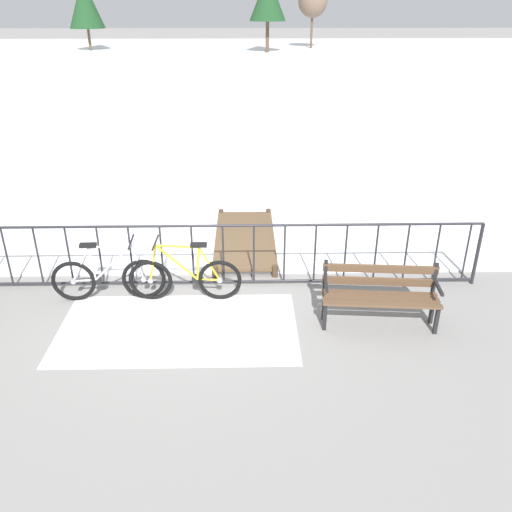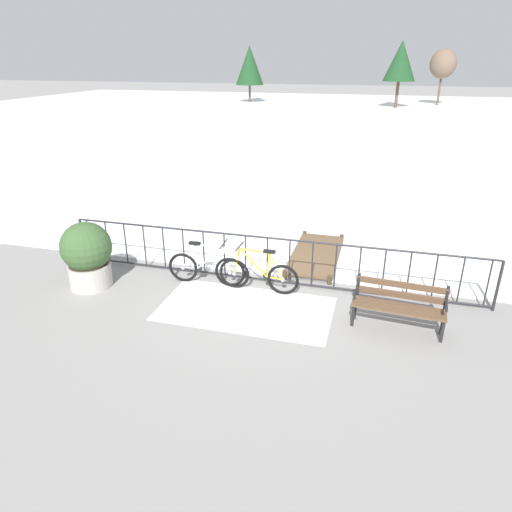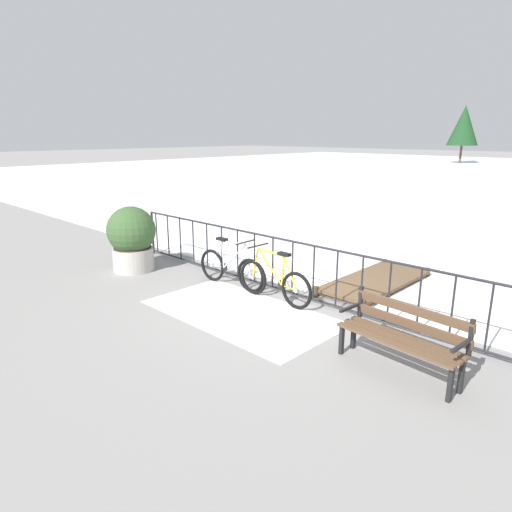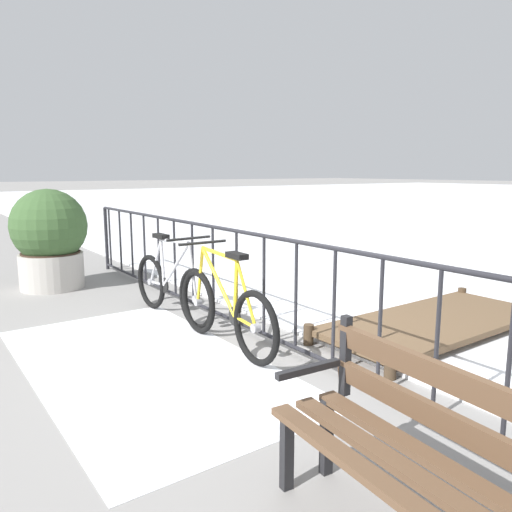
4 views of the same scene
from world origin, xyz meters
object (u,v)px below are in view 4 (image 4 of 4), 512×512
Objects in this scene: park_bench at (440,457)px; planter_with_shrub at (50,238)px; bicycle_near_railing at (172,286)px; bicycle_second at (224,310)px.

planter_with_shrub is at bearing -179.88° from park_bench.
park_bench is (3.95, -0.73, 0.14)m from bicycle_near_railing.
bicycle_near_railing is at bearing 169.55° from park_bench.
park_bench is at bearing 0.12° from planter_with_shrub.
bicycle_second is at bearing 11.50° from planter_with_shrub.
park_bench is 6.30m from planter_with_shrub.
bicycle_near_railing reaches higher than park_bench.
bicycle_second is 3.60m from planter_with_shrub.
park_bench is at bearing -10.45° from bicycle_near_railing.
planter_with_shrub reaches higher than bicycle_second.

